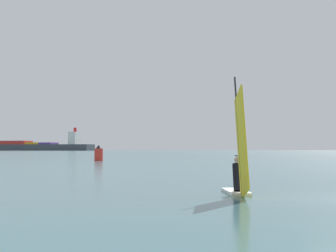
% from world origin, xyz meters
% --- Properties ---
extents(windsurfer, '(0.84, 3.56, 4.26)m').
position_xyz_m(windsurfer, '(-3.23, 1.81, 0.99)').
color(windsurfer, white).
rests_on(windsurfer, ground_plane).
extents(cargo_ship, '(191.38, 96.92, 31.05)m').
position_xyz_m(cargo_ship, '(-126.34, 702.37, 6.13)').
color(cargo_ship, '#3F444C').
rests_on(cargo_ship, ground_plane).
extents(channel_buoy, '(1.16, 1.16, 2.17)m').
position_xyz_m(channel_buoy, '(-9.45, 54.28, 0.98)').
color(channel_buoy, red).
rests_on(channel_buoy, ground_plane).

